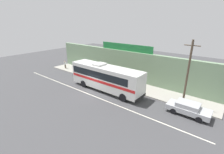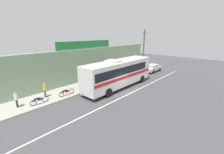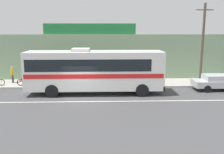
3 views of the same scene
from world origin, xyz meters
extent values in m
plane|color=#444447|center=(0.00, 0.00, 0.00)|extent=(70.00, 70.00, 0.00)
cube|color=#A8A399|center=(0.00, 5.20, 0.07)|extent=(30.00, 3.60, 0.14)
cube|color=gray|center=(0.00, 7.35, 2.40)|extent=(30.00, 0.70, 4.80)
cube|color=#1E7538|center=(0.49, 7.35, 5.35)|extent=(9.54, 0.12, 1.10)
cube|color=silver|center=(0.00, -0.80, 0.00)|extent=(30.00, 0.14, 0.01)
cube|color=silver|center=(1.16, 1.62, 1.99)|extent=(11.21, 2.50, 3.10)
cube|color=black|center=(0.71, 1.62, 2.54)|extent=(9.86, 2.52, 0.96)
cube|color=red|center=(1.16, 1.62, 1.69)|extent=(10.98, 2.52, 0.36)
cube|color=black|center=(6.74, 1.62, 2.44)|extent=(0.04, 2.25, 1.40)
cube|color=black|center=(6.73, 1.62, 0.62)|extent=(0.12, 2.50, 0.36)
cube|color=silver|center=(0.04, 1.62, 3.66)|extent=(1.40, 1.75, 0.24)
cylinder|color=black|center=(4.97, 2.78, 0.52)|extent=(1.04, 0.32, 1.04)
cylinder|color=black|center=(4.97, 0.46, 0.52)|extent=(1.04, 0.32, 1.04)
cylinder|color=black|center=(-2.20, 2.78, 0.52)|extent=(1.04, 0.32, 1.04)
cylinder|color=black|center=(-2.20, 0.46, 0.52)|extent=(1.04, 0.32, 1.04)
cube|color=#B7BABF|center=(12.00, 2.37, 0.61)|extent=(4.30, 1.77, 0.56)
cube|color=#B7BABF|center=(11.90, 2.37, 1.13)|extent=(2.24, 1.59, 0.48)
cube|color=black|center=(12.73, 2.37, 1.09)|extent=(0.21, 1.48, 0.34)
cylinder|color=black|center=(13.25, 3.20, 0.31)|extent=(0.62, 0.20, 0.62)
cylinder|color=black|center=(13.25, 1.53, 0.31)|extent=(0.62, 0.20, 0.62)
cylinder|color=black|center=(10.75, 3.20, 0.31)|extent=(0.62, 0.20, 0.62)
cylinder|color=black|center=(10.75, 1.53, 0.31)|extent=(0.62, 0.20, 0.62)
cylinder|color=brown|center=(11.03, 3.92, 3.89)|extent=(0.22, 0.22, 7.49)
cylinder|color=brown|center=(11.03, 3.92, 7.03)|extent=(1.60, 0.10, 0.10)
torus|color=black|center=(-4.56, 4.08, 0.45)|extent=(0.62, 0.06, 0.62)
torus|color=black|center=(-5.87, 4.08, 0.45)|extent=(0.62, 0.06, 0.62)
cylinder|color=silver|center=(-4.64, 4.08, 0.75)|extent=(0.34, 0.04, 0.65)
cylinder|color=silver|center=(-4.74, 4.08, 1.07)|extent=(0.03, 0.56, 0.03)
ellipsoid|color=red|center=(-5.15, 4.08, 0.63)|extent=(0.56, 0.22, 0.34)
cube|color=black|center=(-5.45, 4.08, 0.75)|extent=(0.52, 0.20, 0.10)
ellipsoid|color=red|center=(-5.81, 4.08, 0.59)|extent=(0.36, 0.14, 0.16)
torus|color=black|center=(-7.64, 4.16, 0.45)|extent=(0.62, 0.06, 0.62)
torus|color=black|center=(-8.84, 4.16, 0.45)|extent=(0.62, 0.06, 0.62)
cylinder|color=silver|center=(-7.72, 4.16, 0.75)|extent=(0.34, 0.04, 0.65)
cylinder|color=silver|center=(-7.82, 4.16, 1.07)|extent=(0.03, 0.56, 0.03)
ellipsoid|color=#1E51B2|center=(-8.18, 4.16, 0.63)|extent=(0.56, 0.22, 0.34)
cube|color=black|center=(-8.46, 4.16, 0.75)|extent=(0.52, 0.20, 0.10)
ellipsoid|color=#1E51B2|center=(-8.78, 4.16, 0.59)|extent=(0.36, 0.14, 0.16)
cylinder|color=brown|center=(-12.29, 4.56, 0.53)|extent=(0.13, 0.13, 0.77)
cylinder|color=brown|center=(-12.29, 4.38, 0.53)|extent=(0.13, 0.13, 0.77)
cylinder|color=white|center=(-12.29, 4.47, 1.20)|extent=(0.30, 0.30, 0.58)
sphere|color=#A37556|center=(-12.29, 4.47, 1.62)|extent=(0.21, 0.21, 0.21)
cylinder|color=white|center=(-12.29, 4.67, 1.23)|extent=(0.08, 0.08, 0.53)
cylinder|color=white|center=(-12.29, 4.27, 1.23)|extent=(0.08, 0.08, 0.53)
cylinder|color=brown|center=(-7.06, 5.51, 0.53)|extent=(0.13, 0.13, 0.79)
cylinder|color=brown|center=(-7.06, 5.33, 0.53)|extent=(0.13, 0.13, 0.79)
cylinder|color=gold|center=(-7.06, 5.42, 1.22)|extent=(0.30, 0.30, 0.59)
sphere|color=tan|center=(-7.06, 5.42, 1.66)|extent=(0.21, 0.21, 0.21)
cylinder|color=gold|center=(-7.06, 5.62, 1.25)|extent=(0.08, 0.08, 0.54)
cylinder|color=gold|center=(-7.06, 5.22, 1.25)|extent=(0.08, 0.08, 0.54)
cylinder|color=black|center=(-9.98, 5.12, 0.52)|extent=(0.13, 0.13, 0.76)
cylinder|color=black|center=(-9.98, 4.94, 0.52)|extent=(0.13, 0.13, 0.76)
cylinder|color=white|center=(-9.98, 5.03, 1.19)|extent=(0.30, 0.30, 0.57)
sphere|color=tan|center=(-9.98, 5.03, 1.61)|extent=(0.21, 0.21, 0.21)
cylinder|color=white|center=(-9.98, 5.23, 1.22)|extent=(0.08, 0.08, 0.53)
cylinder|color=white|center=(-9.98, 4.83, 1.22)|extent=(0.08, 0.08, 0.53)
camera|label=1|loc=(14.93, -14.13, 9.51)|focal=25.63mm
camera|label=2|loc=(-13.80, -10.48, 6.91)|focal=24.39mm
camera|label=3|loc=(1.92, -18.33, 5.33)|focal=39.01mm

